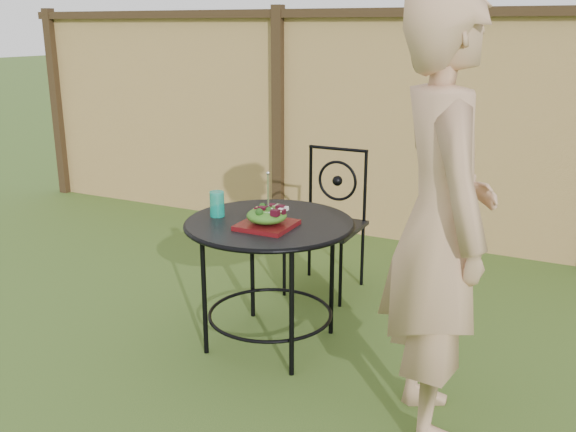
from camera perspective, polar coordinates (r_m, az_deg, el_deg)
The scene contains 9 objects.
ground at distance 3.54m, azimuth 2.06°, elevation -12.76°, with size 60.00×60.00×0.00m, color #2B4817.
fence at distance 5.22m, azimuth 12.26°, elevation 7.56°, with size 8.00×0.12×1.90m.
patio_table at distance 3.49m, azimuth -1.64°, elevation -2.62°, with size 0.92×0.92×0.72m.
patio_chair at distance 4.29m, azimuth 3.58°, elevation -0.10°, with size 0.46×0.46×0.95m.
diner at distance 2.73m, azimuth 13.39°, elevation -0.70°, with size 0.69×0.45×1.89m, color tan.
salad_plate at distance 3.34m, azimuth -1.90°, elevation -0.81°, with size 0.27×0.27×0.02m, color #490A0C.
salad at distance 3.32m, azimuth -1.91°, elevation 0.04°, with size 0.21×0.21×0.08m, color #235614.
fork at distance 3.28m, azimuth -1.78°, elevation 2.20°, with size 0.01×0.01×0.18m, color silver.
drinking_glass at distance 3.53m, azimuth -6.32°, elevation 1.07°, with size 0.08×0.08×0.14m, color #0D977F.
Camera 1 is at (1.26, -2.81, 1.73)m, focal length 40.00 mm.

